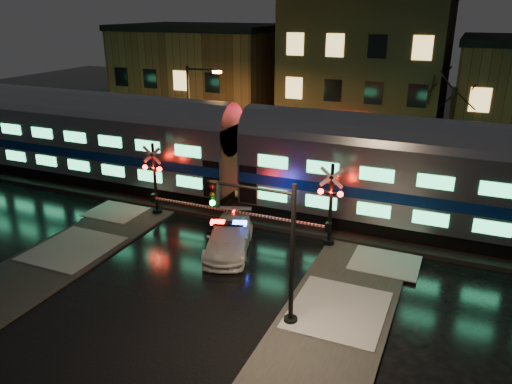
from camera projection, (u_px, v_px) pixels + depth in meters
ground at (222, 249)px, 24.09m from camera, size 120.00×120.00×0.00m
ballast at (262, 210)px, 28.34m from camera, size 90.00×4.20×0.24m
sidewalk_left at (23, 279)px, 21.31m from camera, size 4.00×20.00×0.12m
sidewalk_right at (315, 359)px, 16.49m from camera, size 4.00×20.00×0.12m
building_left at (204, 81)px, 46.26m from camera, size 14.00×10.00×9.00m
building_mid at (367, 75)px, 40.69m from camera, size 12.00×11.00×11.50m
train at (241, 153)px, 27.67m from camera, size 51.00×3.12×5.92m
police_car at (229, 238)px, 23.66m from camera, size 3.33×5.19×1.56m
crossing_signal_right at (323, 213)px, 23.88m from camera, size 5.93×0.66×4.20m
crossing_signal_left at (160, 187)px, 27.31m from camera, size 5.83×0.66×4.12m
traffic_light at (269, 249)px, 17.68m from camera, size 3.56×0.67×5.50m
streetlight at (193, 115)px, 32.78m from camera, size 2.49×0.26×7.45m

